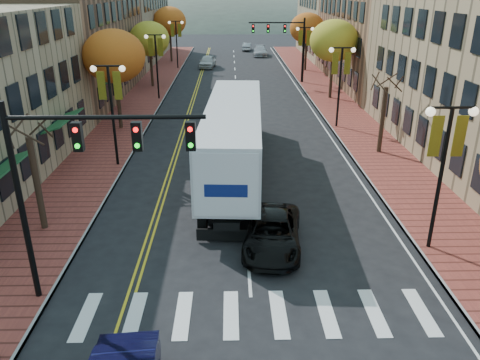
{
  "coord_description": "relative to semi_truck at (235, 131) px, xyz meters",
  "views": [
    {
      "loc": [
        -0.67,
        -10.66,
        10.11
      ],
      "look_at": [
        -0.26,
        8.39,
        2.2
      ],
      "focal_mm": 35.0,
      "sensor_mm": 36.0,
      "label": 1
    }
  ],
  "objects": [
    {
      "name": "ground",
      "position": [
        0.43,
        -14.81,
        -2.53
      ],
      "size": [
        200.0,
        200.0,
        0.0
      ],
      "primitive_type": "plane",
      "color": "black",
      "rests_on": "ground"
    },
    {
      "name": "sidewalk_left",
      "position": [
        -8.57,
        17.69,
        -2.46
      ],
      "size": [
        4.0,
        85.0,
        0.15
      ],
      "primitive_type": "cube",
      "color": "brown",
      "rests_on": "ground"
    },
    {
      "name": "sidewalk_right",
      "position": [
        9.43,
        17.69,
        -2.46
      ],
      "size": [
        4.0,
        85.0,
        0.15
      ],
      "primitive_type": "cube",
      "color": "brown",
      "rests_on": "ground"
    },
    {
      "name": "building_left_mid",
      "position": [
        -16.57,
        21.19,
        2.97
      ],
      "size": [
        12.0,
        24.0,
        11.0
      ],
      "primitive_type": "cube",
      "color": "brown",
      "rests_on": "ground"
    },
    {
      "name": "building_left_far",
      "position": [
        -16.57,
        46.19,
        2.22
      ],
      "size": [
        12.0,
        26.0,
        9.5
      ],
      "primitive_type": "cube",
      "color": "#9E8966",
      "rests_on": "ground"
    },
    {
      "name": "building_right_mid",
      "position": [
        18.93,
        27.19,
        2.47
      ],
      "size": [
        15.0,
        24.0,
        10.0
      ],
      "primitive_type": "cube",
      "color": "brown",
      "rests_on": "ground"
    },
    {
      "name": "building_right_far",
      "position": [
        18.93,
        49.19,
        2.97
      ],
      "size": [
        15.0,
        20.0,
        11.0
      ],
      "primitive_type": "cube",
      "color": "#9E8966",
      "rests_on": "ground"
    },
    {
      "name": "tree_left_a",
      "position": [
        -8.57,
        -6.81,
        -0.28
      ],
      "size": [
        0.28,
        0.28,
        4.2
      ],
      "color": "#382619",
      "rests_on": "sidewalk_left"
    },
    {
      "name": "tree_left_b",
      "position": [
        -8.57,
        9.19,
        2.91
      ],
      "size": [
        4.48,
        4.48,
        7.21
      ],
      "color": "#382619",
      "rests_on": "sidewalk_left"
    },
    {
      "name": "tree_left_c",
      "position": [
        -8.57,
        25.19,
        2.52
      ],
      "size": [
        4.16,
        4.16,
        6.69
      ],
      "color": "#382619",
      "rests_on": "sidewalk_left"
    },
    {
      "name": "tree_left_d",
      "position": [
        -8.57,
        43.19,
        3.07
      ],
      "size": [
        4.61,
        4.61,
        7.42
      ],
      "color": "#382619",
      "rests_on": "sidewalk_left"
    },
    {
      "name": "tree_right_b",
      "position": [
        9.43,
        3.19,
        -0.28
      ],
      "size": [
        0.28,
        0.28,
        4.2
      ],
      "color": "#382619",
      "rests_on": "sidewalk_right"
    },
    {
      "name": "tree_right_c",
      "position": [
        9.43,
        19.19,
        2.91
      ],
      "size": [
        4.48,
        4.48,
        7.21
      ],
      "color": "#382619",
      "rests_on": "sidewalk_right"
    },
    {
      "name": "tree_right_d",
      "position": [
        9.43,
        35.19,
        2.75
      ],
      "size": [
        4.35,
        4.35,
        7.0
      ],
      "color": "#382619",
      "rests_on": "sidewalk_right"
    },
    {
      "name": "lamp_left_b",
      "position": [
        -7.07,
        1.19,
        1.76
      ],
      "size": [
        1.96,
        0.36,
        6.05
      ],
      "color": "black",
      "rests_on": "ground"
    },
    {
      "name": "lamp_left_c",
      "position": [
        -7.07,
        19.19,
        1.76
      ],
      "size": [
        1.96,
        0.36,
        6.05
      ],
      "color": "black",
      "rests_on": "ground"
    },
    {
      "name": "lamp_left_d",
      "position": [
        -7.07,
        37.19,
        1.76
      ],
      "size": [
        1.96,
        0.36,
        6.05
      ],
      "color": "black",
      "rests_on": "ground"
    },
    {
      "name": "lamp_right_a",
      "position": [
        7.93,
        -8.81,
        1.76
      ],
      "size": [
        1.96,
        0.36,
        6.05
      ],
      "color": "black",
      "rests_on": "ground"
    },
    {
      "name": "lamp_right_b",
      "position": [
        7.93,
        9.19,
        1.76
      ],
      "size": [
        1.96,
        0.36,
        6.05
      ],
      "color": "black",
      "rests_on": "ground"
    },
    {
      "name": "lamp_right_c",
      "position": [
        7.93,
        27.19,
        1.76
      ],
      "size": [
        1.96,
        0.36,
        6.05
      ],
      "color": "black",
      "rests_on": "ground"
    },
    {
      "name": "traffic_mast_near",
      "position": [
        -5.05,
        -11.82,
        2.39
      ],
      "size": [
        6.1,
        0.35,
        7.0
      ],
      "color": "black",
      "rests_on": "ground"
    },
    {
      "name": "traffic_mast_far",
      "position": [
        5.91,
        27.18,
        2.39
      ],
      "size": [
        6.1,
        0.34,
        7.0
      ],
      "color": "black",
      "rests_on": "ground"
    },
    {
      "name": "semi_truck",
      "position": [
        0.0,
        0.0,
        0.0
      ],
      "size": [
        3.65,
        17.47,
        4.34
      ],
      "rotation": [
        0.0,
        0.0,
        -0.05
      ],
      "color": "black",
      "rests_on": "ground"
    },
    {
      "name": "black_suv",
      "position": [
        1.47,
        -8.48,
        -1.85
      ],
      "size": [
        2.85,
        5.17,
        1.37
      ],
      "primitive_type": "imported",
      "rotation": [
        0.0,
        0.0,
        -0.12
      ],
      "color": "black",
      "rests_on": "ground"
    },
    {
      "name": "car_far_white",
      "position": [
        -3.22,
        38.3,
        -1.74
      ],
      "size": [
        2.38,
        4.85,
        1.59
      ],
      "primitive_type": "imported",
      "rotation": [
        0.0,
        0.0,
        -0.11
      ],
      "color": "silver",
      "rests_on": "ground"
    },
    {
      "name": "car_far_silver",
      "position": [
        4.54,
        49.63,
        -1.79
      ],
      "size": [
        2.33,
        5.24,
        1.49
      ],
      "primitive_type": "imported",
      "rotation": [
        0.0,
        0.0,
        -0.05
      ],
      "color": "#A7A7AE",
      "rests_on": "ground"
    },
    {
      "name": "car_far_oncoming",
      "position": [
        2.72,
        56.09,
        -1.89
      ],
      "size": [
        1.81,
        4.02,
        1.28
      ],
      "primitive_type": "imported",
      "rotation": [
        0.0,
        0.0,
        3.02
      ],
      "color": "#A1A2A8",
      "rests_on": "ground"
    }
  ]
}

